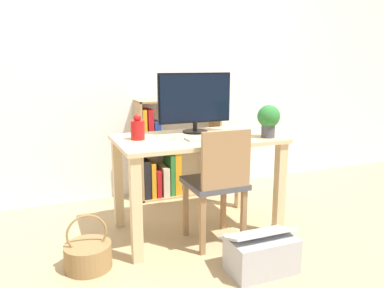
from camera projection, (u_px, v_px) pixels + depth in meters
The scene contains 11 objects.
ground_plane at pixel (197, 230), 3.01m from camera, with size 10.00×10.00×0.00m, color tan.
wall_back at pixel (156, 65), 3.69m from camera, with size 8.00×0.05×2.60m.
desk at pixel (197, 156), 2.89m from camera, with size 1.23×0.72×0.76m.
monitor at pixel (195, 100), 2.98m from camera, with size 0.62×0.20×0.48m.
keyboard at pixel (209, 138), 2.76m from camera, with size 0.35×0.12×0.02m.
vase at pixel (138, 129), 2.73m from camera, with size 0.10×0.10×0.19m.
potted_plant at pixel (269, 119), 2.80m from camera, with size 0.17×0.17×0.25m.
chair at pixel (218, 181), 2.68m from camera, with size 0.40×0.40×0.87m.
bookshelf at pixel (165, 157), 3.73m from camera, with size 0.83×0.28×0.97m.
basket at pixel (88, 254), 2.44m from camera, with size 0.30×0.30×0.37m.
storage_box at pixel (261, 253), 2.39m from camera, with size 0.44×0.31×0.29m.
Camera 1 is at (-1.08, -2.59, 1.31)m, focal length 35.00 mm.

